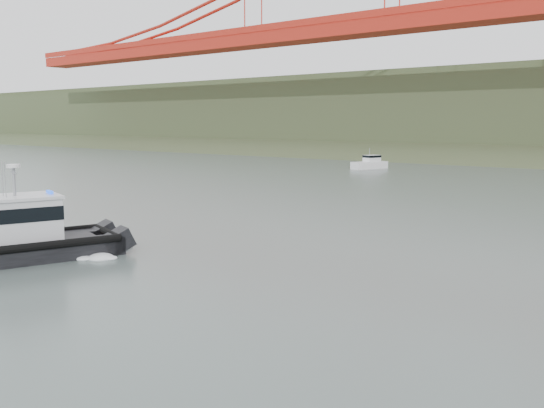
% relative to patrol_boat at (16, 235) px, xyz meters
% --- Properties ---
extents(ground, '(400.00, 400.00, 0.00)m').
position_rel_patrol_boat_xyz_m(ground, '(7.27, 2.29, -1.16)').
color(ground, '#4E5D59').
rests_on(ground, ground).
extents(patrol_boat, '(6.13, 10.11, 4.62)m').
position_rel_patrol_boat_xyz_m(patrol_boat, '(0.00, 0.00, 0.00)').
color(patrol_boat, black).
rests_on(patrol_boat, ground).
extents(motorboat, '(3.24, 5.69, 2.97)m').
position_rel_patrol_boat_xyz_m(motorboat, '(-15.84, 59.44, -0.42)').
color(motorboat, white).
rests_on(motorboat, ground).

